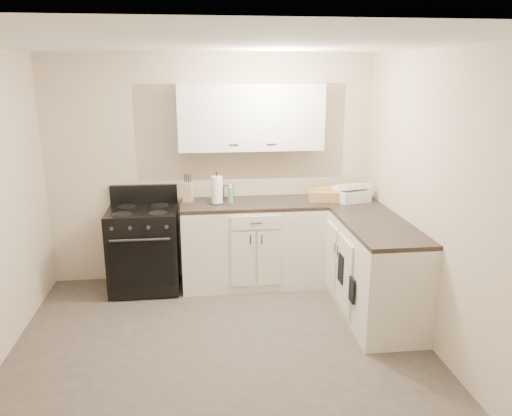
{
  "coord_description": "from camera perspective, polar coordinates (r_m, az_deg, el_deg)",
  "views": [
    {
      "loc": [
        -0.16,
        -3.7,
        2.3
      ],
      "look_at": [
        0.38,
        0.85,
        1.05
      ],
      "focal_mm": 35.0,
      "sensor_mm": 36.0,
      "label": 1
    }
  ],
  "objects": [
    {
      "name": "base_cabinets_back",
      "position": [
        5.56,
        -0.38,
        -4.22
      ],
      "size": [
        1.55,
        0.6,
        0.9
      ],
      "primitive_type": "cube",
      "color": "silver",
      "rests_on": "floor"
    },
    {
      "name": "floor",
      "position": [
        4.37,
        -3.84,
        -16.62
      ],
      "size": [
        3.6,
        3.6,
        0.0
      ],
      "primitive_type": "plane",
      "color": "#473F38",
      "rests_on": "ground"
    },
    {
      "name": "oven_mitt_near",
      "position": [
        4.6,
        10.89,
        -9.2
      ],
      "size": [
        0.02,
        0.13,
        0.23
      ],
      "primitive_type": "cube",
      "color": "black",
      "rests_on": "base_cabinets_right"
    },
    {
      "name": "wicker_basket",
      "position": [
        5.52,
        7.67,
        1.42
      ],
      "size": [
        0.36,
        0.27,
        0.11
      ],
      "primitive_type": "cube",
      "rotation": [
        0.0,
        0.0,
        -0.18
      ],
      "color": "tan",
      "rests_on": "countertop_right"
    },
    {
      "name": "wall_front",
      "position": [
        2.18,
        -1.77,
        -13.62
      ],
      "size": [
        3.6,
        0.0,
        3.6
      ],
      "primitive_type": "plane",
      "rotation": [
        -1.57,
        0.0,
        0.0
      ],
      "color": "beige",
      "rests_on": "ground"
    },
    {
      "name": "countertop_back",
      "position": [
        5.42,
        -0.39,
        0.47
      ],
      "size": [
        1.55,
        0.6,
        0.04
      ],
      "primitive_type": "cube",
      "color": "black",
      "rests_on": "base_cabinets_back"
    },
    {
      "name": "wall_back",
      "position": [
        5.61,
        -5.07,
        4.38
      ],
      "size": [
        3.6,
        0.0,
        3.6
      ],
      "primitive_type": "plane",
      "rotation": [
        1.57,
        0.0,
        0.0
      ],
      "color": "beige",
      "rests_on": "ground"
    },
    {
      "name": "countertop_grill",
      "position": [
        5.57,
        10.74,
        1.49
      ],
      "size": [
        0.41,
        0.4,
        0.12
      ],
      "primitive_type": "cube",
      "rotation": [
        0.0,
        0.0,
        0.29
      ],
      "color": "white",
      "rests_on": "countertop_right"
    },
    {
      "name": "knife_block",
      "position": [
        5.46,
        -7.79,
        1.84
      ],
      "size": [
        0.12,
        0.11,
        0.21
      ],
      "primitive_type": "cube",
      "rotation": [
        0.0,
        0.0,
        -0.3
      ],
      "color": "#D7B484",
      "rests_on": "countertop_back"
    },
    {
      "name": "countertop_right",
      "position": [
        5.04,
        12.7,
        -1.04
      ],
      "size": [
        0.6,
        1.9,
        0.04
      ],
      "primitive_type": "cube",
      "color": "black",
      "rests_on": "base_cabinets_right"
    },
    {
      "name": "upper_cabinets",
      "position": [
        5.41,
        -0.59,
        10.35
      ],
      "size": [
        1.55,
        0.3,
        0.7
      ],
      "primitive_type": "cube",
      "color": "white",
      "rests_on": "wall_back"
    },
    {
      "name": "paper_towel",
      "position": [
        5.34,
        -4.49,
        2.07
      ],
      "size": [
        0.13,
        0.13,
        0.3
      ],
      "primitive_type": "cylinder",
      "rotation": [
        0.0,
        0.0,
        0.07
      ],
      "color": "white",
      "rests_on": "countertop_back"
    },
    {
      "name": "stove",
      "position": [
        5.53,
        -12.65,
        -4.59
      ],
      "size": [
        0.73,
        0.62,
        0.88
      ],
      "primitive_type": "cube",
      "color": "black",
      "rests_on": "floor"
    },
    {
      "name": "soap_bottle",
      "position": [
        5.35,
        -2.92,
        1.45
      ],
      "size": [
        0.06,
        0.06,
        0.18
      ],
      "primitive_type": "cylinder",
      "rotation": [
        0.0,
        0.0,
        -0.07
      ],
      "color": "green",
      "rests_on": "countertop_back"
    },
    {
      "name": "oven_mitt_far",
      "position": [
        4.87,
        9.72,
        -6.82
      ],
      "size": [
        0.02,
        0.16,
        0.28
      ],
      "primitive_type": "cube",
      "color": "black",
      "rests_on": "base_cabinets_right"
    },
    {
      "name": "picture_frame",
      "position": [
        5.61,
        -3.17,
        1.91
      ],
      "size": [
        0.11,
        0.04,
        0.14
      ],
      "primitive_type": "cube",
      "rotation": [
        -0.14,
        0.0,
        0.06
      ],
      "color": "black",
      "rests_on": "countertop_back"
    },
    {
      "name": "ceiling",
      "position": [
        3.71,
        -4.55,
        18.26
      ],
      "size": [
        3.6,
        3.6,
        0.0
      ],
      "primitive_type": "plane",
      "color": "white",
      "rests_on": "wall_back"
    },
    {
      "name": "wall_right",
      "position": [
        4.32,
        20.41,
        0.18
      ],
      "size": [
        0.0,
        3.6,
        3.6
      ],
      "primitive_type": "plane",
      "rotation": [
        1.57,
        0.0,
        -1.57
      ],
      "color": "beige",
      "rests_on": "ground"
    },
    {
      "name": "base_cabinets_right",
      "position": [
        5.19,
        12.4,
        -6.03
      ],
      "size": [
        0.6,
        1.9,
        0.9
      ],
      "primitive_type": "cube",
      "color": "silver",
      "rests_on": "floor"
    }
  ]
}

